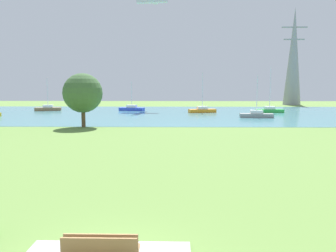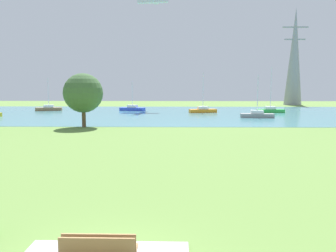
# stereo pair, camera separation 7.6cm
# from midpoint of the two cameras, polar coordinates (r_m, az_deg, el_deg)

# --- Properties ---
(ground_plane) EXTENTS (160.00, 160.00, 0.00)m
(ground_plane) POSITION_cam_midpoint_polar(r_m,az_deg,el_deg) (29.88, -2.27, -2.00)
(ground_plane) COLOR olive
(bench_facing_water) EXTENTS (1.80, 0.48, 0.89)m
(bench_facing_water) POSITION_cam_midpoint_polar(r_m,az_deg,el_deg) (8.91, -11.34, -20.21)
(bench_facing_water) COLOR #B1968F
(bench_facing_water) RESTS_ON concrete_pad
(water_surface) EXTENTS (140.00, 40.00, 0.02)m
(water_surface) POSITION_cam_midpoint_polar(r_m,az_deg,el_deg) (57.68, -0.58, 2.17)
(water_surface) COLOR teal
(water_surface) RESTS_ON ground
(sailboat_brown) EXTENTS (5.02, 2.60, 6.20)m
(sailboat_brown) POSITION_cam_midpoint_polar(r_m,az_deg,el_deg) (68.18, -19.78, 2.84)
(sailboat_brown) COLOR brown
(sailboat_brown) RESTS_ON water_surface
(sailboat_gray) EXTENTS (4.92, 1.95, 6.28)m
(sailboat_gray) POSITION_cam_midpoint_polar(r_m,az_deg,el_deg) (51.07, 14.78, 1.88)
(sailboat_gray) COLOR gray
(sailboat_gray) RESTS_ON water_surface
(sailboat_green) EXTENTS (4.84, 1.64, 8.00)m
(sailboat_green) POSITION_cam_midpoint_polar(r_m,az_deg,el_deg) (61.92, 16.86, 2.62)
(sailboat_green) COLOR green
(sailboat_green) RESTS_ON water_surface
(sailboat_orange) EXTENTS (5.02, 2.63, 7.04)m
(sailboat_orange) POSITION_cam_midpoint_polar(r_m,az_deg,el_deg) (59.66, 5.81, 2.72)
(sailboat_orange) COLOR orange
(sailboat_orange) RESTS_ON water_surface
(sailboat_blue) EXTENTS (5.03, 2.72, 5.56)m
(sailboat_blue) POSITION_cam_midpoint_polar(r_m,az_deg,el_deg) (64.43, -6.24, 2.99)
(sailboat_blue) COLOR blue
(sailboat_blue) RESTS_ON water_surface
(tree_west_near) EXTENTS (4.42, 4.42, 6.04)m
(tree_west_near) POSITION_cam_midpoint_polar(r_m,az_deg,el_deg) (38.83, -14.38, 5.44)
(tree_west_near) COLOR brown
(tree_west_near) RESTS_ON ground
(electricity_pylon) EXTENTS (6.40, 4.40, 24.34)m
(electricity_pylon) POSITION_cam_midpoint_polar(r_m,az_deg,el_deg) (92.17, 20.56, 11.00)
(electricity_pylon) COLOR gray
(electricity_pylon) RESTS_ON ground
(light_aircraft) EXTENTS (6.49, 8.47, 2.10)m
(light_aircraft) POSITION_cam_midpoint_polar(r_m,az_deg,el_deg) (74.14, -2.80, 20.67)
(light_aircraft) COLOR silver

